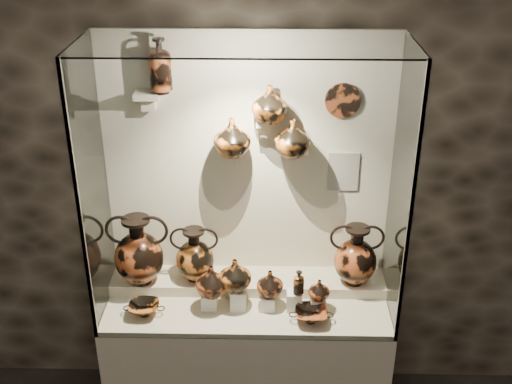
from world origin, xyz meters
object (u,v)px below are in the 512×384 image
at_px(kylix_right, 311,314).
at_px(ovoid_vase_a, 232,137).
at_px(amphora_left, 139,250).
at_px(jug_b, 235,274).
at_px(lekythos_small, 299,281).
at_px(lekythos_tall, 160,63).
at_px(amphora_mid, 195,254).
at_px(ovoid_vase_c, 292,138).
at_px(amphora_right, 356,255).
at_px(jug_a, 211,281).
at_px(jug_e, 319,289).
at_px(jug_c, 270,283).
at_px(kylix_left, 144,308).
at_px(ovoid_vase_b, 270,104).

height_order(kylix_right, ovoid_vase_a, ovoid_vase_a).
relative_size(amphora_left, ovoid_vase_a, 2.04).
height_order(jug_b, ovoid_vase_a, ovoid_vase_a).
relative_size(lekythos_small, lekythos_tall, 0.52).
xyz_separation_m(amphora_mid, ovoid_vase_c, (0.57, 0.04, 0.75)).
xyz_separation_m(amphora_right, jug_a, (-0.85, -0.19, -0.06)).
height_order(jug_b, jug_e, jug_b).
distance_m(jug_e, lekythos_tall, 1.56).
xyz_separation_m(jug_c, kylix_left, (-0.73, -0.09, -0.13)).
height_order(jug_a, kylix_right, jug_a).
relative_size(lekythos_small, kylix_left, 0.75).
bearing_deg(ovoid_vase_c, kylix_right, -82.45).
xyz_separation_m(jug_a, jug_b, (0.14, 0.02, 0.03)).
bearing_deg(lekythos_tall, lekythos_small, -44.15).
bearing_deg(amphora_right, jug_b, -153.51).
relative_size(jug_e, ovoid_vase_b, 0.64).
height_order(amphora_left, ovoid_vase_c, ovoid_vase_c).
height_order(jug_a, lekythos_small, jug_a).
bearing_deg(kylix_right, jug_a, 170.06).
bearing_deg(jug_a, amphora_left, 165.37).
xyz_separation_m(jug_c, ovoid_vase_a, (-0.22, 0.22, 0.83)).
bearing_deg(amphora_left, ovoid_vase_a, 12.36).
bearing_deg(kylix_left, ovoid_vase_b, 43.37).
height_order(lekythos_small, ovoid_vase_c, ovoid_vase_c).
distance_m(amphora_left, kylix_left, 0.35).
relative_size(jug_a, lekythos_small, 1.13).
relative_size(jug_e, kylix_left, 0.57).
xyz_separation_m(kylix_left, ovoid_vase_a, (0.51, 0.31, 0.95)).
bearing_deg(amphora_right, kylix_right, -119.14).
bearing_deg(amphora_right, ovoid_vase_b, -172.96).
xyz_separation_m(amphora_mid, ovoid_vase_a, (0.24, 0.03, 0.75)).
xyz_separation_m(amphora_mid, amphora_right, (0.97, -0.02, 0.02)).
distance_m(amphora_mid, jug_e, 0.78).
bearing_deg(lekythos_small, jug_a, -179.26).
bearing_deg(kylix_right, amphora_right, 48.59).
distance_m(amphora_right, lekythos_tall, 1.60).
xyz_separation_m(jug_e, lekythos_tall, (-0.89, 0.28, 1.26)).
bearing_deg(jug_b, ovoid_vase_a, 87.12).
relative_size(amphora_left, jug_e, 3.38).
height_order(amphora_right, ovoid_vase_b, ovoid_vase_b).
height_order(amphora_left, jug_c, amphora_left).
relative_size(jug_a, kylix_right, 0.80).
bearing_deg(amphora_left, jug_e, -4.03).
relative_size(amphora_left, kylix_left, 1.93).
xyz_separation_m(ovoid_vase_a, ovoid_vase_c, (0.33, 0.00, -0.00)).
xyz_separation_m(amphora_right, ovoid_vase_b, (-0.53, 0.06, 0.93)).
distance_m(amphora_right, jug_e, 0.32).
height_order(amphora_left, jug_e, amphora_left).
bearing_deg(kylix_left, jug_b, 29.25).
bearing_deg(amphora_mid, jug_c, -19.31).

